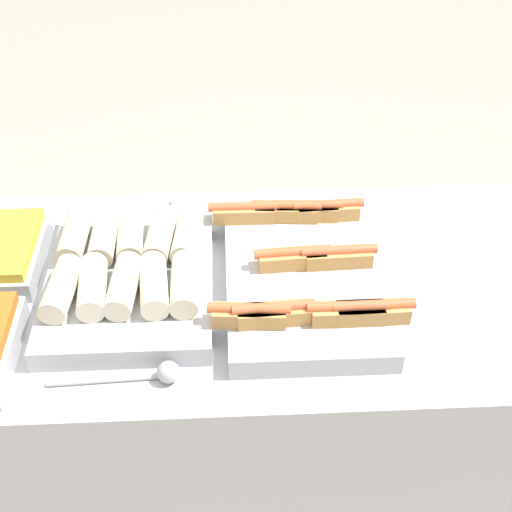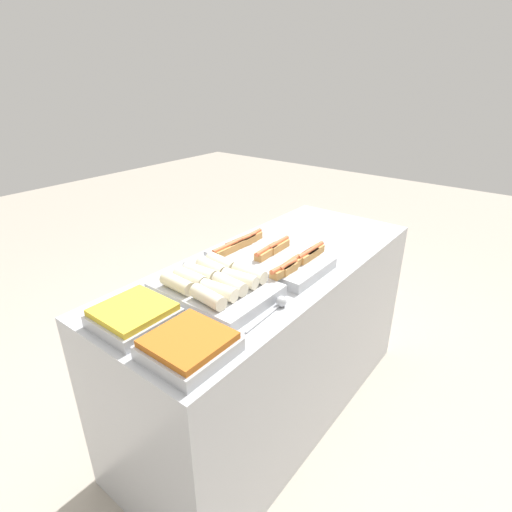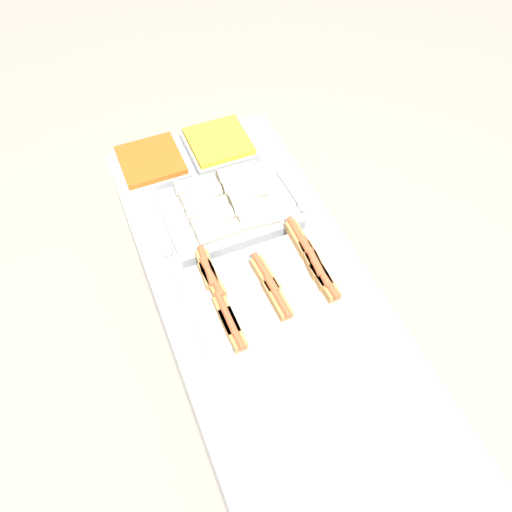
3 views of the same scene
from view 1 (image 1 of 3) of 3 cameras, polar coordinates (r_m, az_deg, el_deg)
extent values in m
plane|color=#ADA393|center=(2.35, 3.24, -19.60)|extent=(12.00, 12.00, 0.00)
cube|color=#B7BABF|center=(1.96, 3.75, -12.47)|extent=(1.82, 0.73, 0.95)
cube|color=#B7BABF|center=(1.59, 3.72, -1.41)|extent=(0.34, 0.56, 0.05)
cube|color=tan|center=(1.57, 6.61, -0.13)|extent=(0.15, 0.05, 0.04)
cylinder|color=#CC6038|center=(1.56, 6.67, 0.44)|extent=(0.17, 0.03, 0.02)
cube|color=tan|center=(1.43, 1.41, -4.71)|extent=(0.15, 0.05, 0.04)
cylinder|color=#CC6038|center=(1.42, 1.42, -4.13)|extent=(0.17, 0.03, 0.02)
cube|color=tan|center=(1.71, 5.78, 3.58)|extent=(0.15, 0.05, 0.04)
cylinder|color=#CC6038|center=(1.70, 5.82, 4.14)|extent=(0.17, 0.03, 0.02)
cube|color=tan|center=(1.70, 4.09, 3.57)|extent=(0.15, 0.05, 0.04)
cylinder|color=#CC6038|center=(1.69, 4.13, 4.12)|extent=(0.17, 0.03, 0.02)
cube|color=tan|center=(1.69, -0.99, 3.41)|extent=(0.15, 0.05, 0.04)
cylinder|color=#CC6038|center=(1.68, -1.00, 3.97)|extent=(0.17, 0.02, 0.02)
cube|color=tan|center=(1.44, 7.34, -4.60)|extent=(0.15, 0.04, 0.04)
cylinder|color=#CC6038|center=(1.43, 7.41, -4.02)|extent=(0.17, 0.02, 0.02)
cube|color=tan|center=(1.43, -0.56, -4.82)|extent=(0.15, 0.06, 0.04)
cylinder|color=#CC6038|center=(1.41, -0.56, -4.23)|extent=(0.17, 0.04, 0.02)
cube|color=tan|center=(1.45, 9.34, -4.49)|extent=(0.15, 0.05, 0.04)
cylinder|color=#CC6038|center=(1.44, 9.42, -3.91)|extent=(0.17, 0.03, 0.02)
cube|color=tan|center=(1.70, 2.44, 3.51)|extent=(0.15, 0.06, 0.04)
cylinder|color=#CC6038|center=(1.69, 2.45, 4.07)|extent=(0.17, 0.04, 0.02)
cube|color=tan|center=(1.56, 2.89, -0.16)|extent=(0.15, 0.05, 0.04)
cylinder|color=#CC6038|center=(1.55, 2.91, 0.42)|extent=(0.17, 0.03, 0.02)
cube|color=#B7BABF|center=(1.60, -9.98, -1.83)|extent=(0.36, 0.48, 0.05)
cylinder|color=beige|center=(1.63, -10.03, 1.59)|extent=(0.07, 0.16, 0.06)
cylinder|color=beige|center=(1.62, -7.68, 1.57)|extent=(0.07, 0.16, 0.06)
cylinder|color=beige|center=(1.49, -5.74, -2.25)|extent=(0.06, 0.16, 0.06)
cylinder|color=beige|center=(1.49, -8.18, -2.33)|extent=(0.07, 0.16, 0.06)
cylinder|color=beige|center=(1.52, -15.31, -2.54)|extent=(0.07, 0.16, 0.06)
cylinder|color=beige|center=(1.50, -10.55, -2.37)|extent=(0.07, 0.16, 0.06)
cylinder|color=beige|center=(1.64, -12.06, 1.48)|extent=(0.06, 0.16, 0.06)
cylinder|color=beige|center=(1.61, -5.52, 1.60)|extent=(0.07, 0.16, 0.06)
cylinder|color=beige|center=(1.65, -14.33, 1.50)|extent=(0.06, 0.16, 0.06)
cylinder|color=beige|center=(1.51, -12.96, -2.42)|extent=(0.07, 0.16, 0.06)
cylinder|color=#B2B5BA|center=(1.42, -11.75, -9.71)|extent=(0.23, 0.02, 0.01)
sphere|color=#B2B5BA|center=(1.40, -7.03, -9.20)|extent=(0.04, 0.04, 0.04)
cylinder|color=#B2B5BA|center=(1.82, -9.88, 3.33)|extent=(0.23, 0.02, 0.01)
sphere|color=#B2B5BA|center=(1.80, -6.36, 3.91)|extent=(0.04, 0.04, 0.04)
camera|label=2|loc=(1.30, -80.90, -4.61)|focal=28.00mm
camera|label=3|loc=(1.33, 67.36, 39.86)|focal=35.00mm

